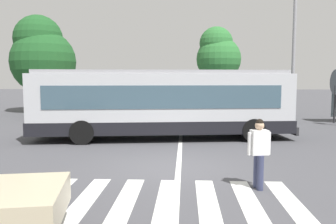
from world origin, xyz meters
The scene contains 14 objects.
ground_plane centered at (0.00, 0.00, 0.00)m, with size 160.00×160.00×0.00m, color #47474C.
city_transit_bus centered at (-0.51, 5.11, 1.59)m, with size 11.66×3.99×3.06m.
pedestrian_crossing_street centered at (2.29, -1.93, 0.97)m, with size 0.57×0.37×1.72m.
parked_car_black centered at (-8.50, 13.55, 0.77)m, with size 2.00×4.57×1.35m.
parked_car_red centered at (-6.09, 13.64, 0.77)m, with size 1.91×4.52×1.35m.
parked_car_champagne centered at (-3.38, 13.37, 0.77)m, with size 1.89×4.51×1.35m.
parked_car_blue centered at (-0.69, 13.10, 0.77)m, with size 1.92×4.52×1.35m.
parked_car_silver centered at (2.25, 13.50, 0.77)m, with size 2.15×4.62×1.35m.
parked_car_teal centered at (4.97, 12.91, 0.77)m, with size 2.23×4.65×1.35m.
twin_arm_street_lamp centered at (6.73, 10.17, 5.52)m, with size 4.22×0.32×9.01m.
background_tree_left centered at (-10.98, 17.18, 4.57)m, with size 5.11×5.11×7.76m.
background_tree_right centered at (3.19, 18.66, 4.66)m, with size 3.66×3.66×6.95m.
crosswalk_painted_stripes centered at (0.10, -2.80, 0.00)m, with size 5.84×2.92×0.01m.
lane_center_line centered at (0.31, 2.00, 0.00)m, with size 0.16×24.00×0.01m, color silver.
Camera 1 is at (0.50, -10.26, 2.67)m, focal length 36.98 mm.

